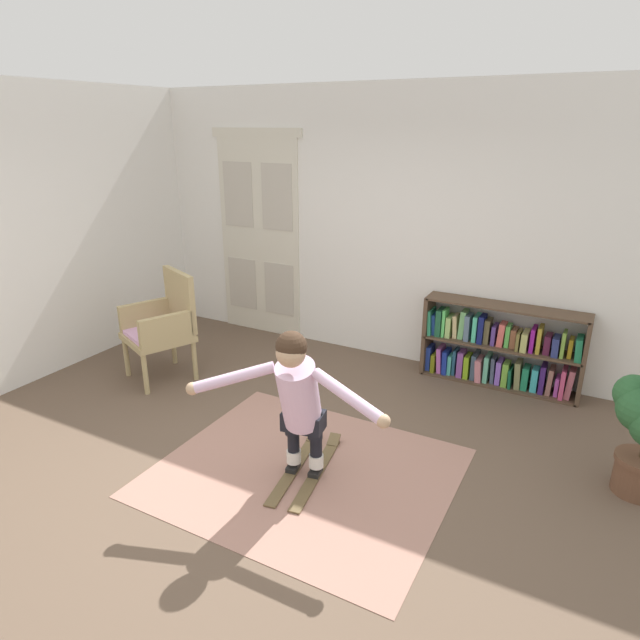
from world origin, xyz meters
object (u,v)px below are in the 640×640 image
bookshelf (498,350)px  skis_pair (307,467)px  wicker_chair (164,323)px  person_skier (298,394)px

bookshelf → skis_pair: (-0.95, -2.19, -0.34)m
wicker_chair → skis_pair: 2.30m
wicker_chair → skis_pair: (2.10, -0.76, -0.56)m
bookshelf → wicker_chair: wicker_chair is taller
wicker_chair → person_skier: 2.32m
bookshelf → wicker_chair: 3.38m
skis_pair → person_skier: size_ratio=0.70×
skis_pair → person_skier: 0.72m
bookshelf → person_skier: size_ratio=1.09×
skis_pair → person_skier: (0.03, -0.16, 0.71)m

